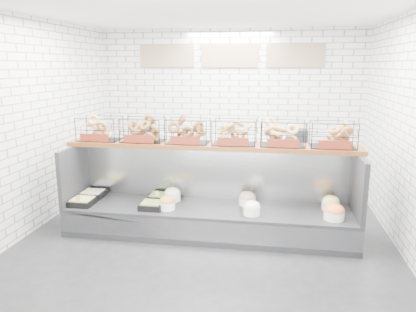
# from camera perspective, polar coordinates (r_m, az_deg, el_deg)

# --- Properties ---
(ground) EXTENTS (5.50, 5.50, 0.00)m
(ground) POSITION_cam_1_polar(r_m,az_deg,el_deg) (5.58, -0.44, -12.06)
(ground) COLOR black
(ground) RESTS_ON ground
(room_shell) EXTENTS (5.02, 5.51, 3.01)m
(room_shell) POSITION_cam_1_polar(r_m,az_deg,el_deg) (5.67, 0.57, 9.89)
(room_shell) COLOR silver
(room_shell) RESTS_ON ground
(display_case) EXTENTS (4.00, 0.90, 1.20)m
(display_case) POSITION_cam_1_polar(r_m,az_deg,el_deg) (5.77, 0.16, -7.71)
(display_case) COLOR black
(display_case) RESTS_ON ground
(bagel_shelf) EXTENTS (4.10, 0.50, 0.40)m
(bagel_shelf) POSITION_cam_1_polar(r_m,az_deg,el_deg) (5.66, 0.40, 3.15)
(bagel_shelf) COLOR #512811
(bagel_shelf) RESTS_ON display_case
(prep_counter) EXTENTS (4.00, 0.60, 1.20)m
(prep_counter) POSITION_cam_1_polar(r_m,az_deg,el_deg) (7.70, 2.55, -1.35)
(prep_counter) COLOR #93969B
(prep_counter) RESTS_ON ground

